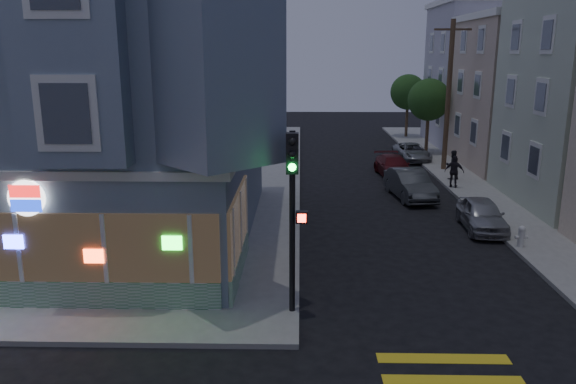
{
  "coord_description": "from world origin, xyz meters",
  "views": [
    {
      "loc": [
        3.0,
        -10.65,
        7.22
      ],
      "look_at": [
        2.61,
        7.34,
        2.74
      ],
      "focal_mm": 35.0,
      "sensor_mm": 36.0,
      "label": 1
    }
  ],
  "objects_px": {
    "parked_car_c": "(393,166)",
    "fire_hydrant": "(522,236)",
    "utility_pole": "(448,94)",
    "parked_car_d": "(412,152)",
    "parked_car_a": "(482,215)",
    "traffic_signal": "(293,193)",
    "pedestrian_b": "(454,171)",
    "pedestrian_a": "(452,165)",
    "parked_car_b": "(410,184)",
    "street_tree_near": "(429,100)",
    "street_tree_far": "(408,92)"
  },
  "relations": [
    {
      "from": "street_tree_far",
      "to": "parked_car_d",
      "type": "xyz_separation_m",
      "value": [
        -1.5,
        -10.43,
        -3.35
      ]
    },
    {
      "from": "parked_car_a",
      "to": "fire_hydrant",
      "type": "xyz_separation_m",
      "value": [
        0.7,
        -2.51,
        -0.08
      ]
    },
    {
      "from": "utility_pole",
      "to": "pedestrian_a",
      "type": "xyz_separation_m",
      "value": [
        -0.27,
        -2.97,
        -3.81
      ]
    },
    {
      "from": "parked_car_d",
      "to": "fire_hydrant",
      "type": "xyz_separation_m",
      "value": [
        0.6,
        -18.11,
        -0.0
      ]
    },
    {
      "from": "pedestrian_a",
      "to": "parked_car_a",
      "type": "relative_size",
      "value": 0.43
    },
    {
      "from": "parked_car_d",
      "to": "street_tree_near",
      "type": "bearing_deg",
      "value": 53.21
    },
    {
      "from": "utility_pole",
      "to": "parked_car_d",
      "type": "relative_size",
      "value": 2.15
    },
    {
      "from": "parked_car_c",
      "to": "traffic_signal",
      "type": "bearing_deg",
      "value": -112.47
    },
    {
      "from": "pedestrian_a",
      "to": "parked_car_d",
      "type": "bearing_deg",
      "value": -95.54
    },
    {
      "from": "parked_car_a",
      "to": "fire_hydrant",
      "type": "height_order",
      "value": "parked_car_a"
    },
    {
      "from": "parked_car_a",
      "to": "parked_car_b",
      "type": "height_order",
      "value": "parked_car_b"
    },
    {
      "from": "parked_car_c",
      "to": "traffic_signal",
      "type": "xyz_separation_m",
      "value": [
        -5.78,
        -18.59,
        2.98
      ]
    },
    {
      "from": "parked_car_b",
      "to": "fire_hydrant",
      "type": "relative_size",
      "value": 5.43
    },
    {
      "from": "street_tree_near",
      "to": "parked_car_b",
      "type": "distance_m",
      "value": 13.71
    },
    {
      "from": "utility_pole",
      "to": "parked_car_b",
      "type": "bearing_deg",
      "value": -116.45
    },
    {
      "from": "parked_car_d",
      "to": "fire_hydrant",
      "type": "bearing_deg",
      "value": -93.24
    },
    {
      "from": "street_tree_near",
      "to": "parked_car_c",
      "type": "bearing_deg",
      "value": -115.25
    },
    {
      "from": "street_tree_far",
      "to": "street_tree_near",
      "type": "bearing_deg",
      "value": -90.0
    },
    {
      "from": "parked_car_a",
      "to": "traffic_signal",
      "type": "relative_size",
      "value": 0.76
    },
    {
      "from": "parked_car_b",
      "to": "fire_hydrant",
      "type": "distance_m",
      "value": 8.17
    },
    {
      "from": "fire_hydrant",
      "to": "parked_car_b",
      "type": "bearing_deg",
      "value": 109.3
    },
    {
      "from": "street_tree_far",
      "to": "fire_hydrant",
      "type": "xyz_separation_m",
      "value": [
        -0.9,
        -28.54,
        -3.36
      ]
    },
    {
      "from": "pedestrian_a",
      "to": "pedestrian_b",
      "type": "xyz_separation_m",
      "value": [
        -0.43,
        -2.03,
        0.03
      ]
    },
    {
      "from": "parked_car_a",
      "to": "parked_car_d",
      "type": "relative_size",
      "value": 0.92
    },
    {
      "from": "pedestrian_b",
      "to": "traffic_signal",
      "type": "height_order",
      "value": "traffic_signal"
    },
    {
      "from": "parked_car_a",
      "to": "pedestrian_b",
      "type": "bearing_deg",
      "value": 87.38
    },
    {
      "from": "fire_hydrant",
      "to": "pedestrian_a",
      "type": "bearing_deg",
      "value": 87.88
    },
    {
      "from": "utility_pole",
      "to": "parked_car_b",
      "type": "xyz_separation_m",
      "value": [
        -3.4,
        -6.83,
        -4.07
      ]
    },
    {
      "from": "parked_car_d",
      "to": "traffic_signal",
      "type": "xyz_separation_m",
      "value": [
        -7.88,
        -23.79,
        3.01
      ]
    },
    {
      "from": "street_tree_near",
      "to": "pedestrian_b",
      "type": "xyz_separation_m",
      "value": [
        -0.9,
        -10.99,
        -2.92
      ]
    },
    {
      "from": "parked_car_c",
      "to": "parked_car_b",
      "type": "bearing_deg",
      "value": -95.2
    },
    {
      "from": "parked_car_c",
      "to": "fire_hydrant",
      "type": "relative_size",
      "value": 5.24
    },
    {
      "from": "pedestrian_b",
      "to": "parked_car_c",
      "type": "relative_size",
      "value": 0.41
    },
    {
      "from": "parked_car_d",
      "to": "traffic_signal",
      "type": "distance_m",
      "value": 25.24
    },
    {
      "from": "pedestrian_b",
      "to": "fire_hydrant",
      "type": "distance_m",
      "value": 9.56
    },
    {
      "from": "pedestrian_a",
      "to": "parked_car_c",
      "type": "bearing_deg",
      "value": -37.6
    },
    {
      "from": "parked_car_b",
      "to": "street_tree_far",
      "type": "bearing_deg",
      "value": 72.26
    },
    {
      "from": "utility_pole",
      "to": "fire_hydrant",
      "type": "height_order",
      "value": "utility_pole"
    },
    {
      "from": "traffic_signal",
      "to": "parked_car_a",
      "type": "bearing_deg",
      "value": 46.09
    },
    {
      "from": "parked_car_c",
      "to": "parked_car_d",
      "type": "height_order",
      "value": "parked_car_c"
    },
    {
      "from": "utility_pole",
      "to": "parked_car_c",
      "type": "distance_m",
      "value": 5.63
    },
    {
      "from": "parked_car_b",
      "to": "parked_car_d",
      "type": "bearing_deg",
      "value": 70.65
    },
    {
      "from": "pedestrian_b",
      "to": "parked_car_d",
      "type": "bearing_deg",
      "value": -62.52
    },
    {
      "from": "street_tree_near",
      "to": "parked_car_b",
      "type": "xyz_separation_m",
      "value": [
        -3.6,
        -12.83,
        -3.21
      ]
    },
    {
      "from": "street_tree_far",
      "to": "pedestrian_a",
      "type": "height_order",
      "value": "street_tree_far"
    },
    {
      "from": "utility_pole",
      "to": "parked_car_d",
      "type": "bearing_deg",
      "value": 110.02
    },
    {
      "from": "pedestrian_b",
      "to": "traffic_signal",
      "type": "bearing_deg",
      "value": 84.36
    },
    {
      "from": "utility_pole",
      "to": "pedestrian_a",
      "type": "relative_size",
      "value": 5.39
    },
    {
      "from": "parked_car_c",
      "to": "fire_hydrant",
      "type": "xyz_separation_m",
      "value": [
        2.7,
        -12.91,
        -0.04
      ]
    },
    {
      "from": "utility_pole",
      "to": "pedestrian_b",
      "type": "distance_m",
      "value": 6.3
    }
  ]
}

